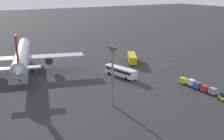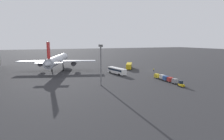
% 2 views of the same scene
% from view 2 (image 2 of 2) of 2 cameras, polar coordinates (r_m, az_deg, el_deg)
% --- Properties ---
extents(ground_plane, '(600.00, 600.00, 0.00)m').
position_cam_2_polar(ground_plane, '(99.07, 12.21, -0.18)').
color(ground_plane, '#2D2D30').
extents(airplane, '(47.15, 41.03, 15.75)m').
position_cam_2_polar(airplane, '(100.42, -17.32, 3.15)').
color(airplane, '#B2B7C1').
rests_on(airplane, ground).
extents(shuttle_bus_near, '(11.50, 8.41, 3.20)m').
position_cam_2_polar(shuttle_bus_near, '(103.40, 5.61, 1.47)').
color(shuttle_bus_near, gold).
rests_on(shuttle_bus_near, ground).
extents(shuttle_bus_far, '(12.78, 5.23, 3.11)m').
position_cam_2_polar(shuttle_bus_far, '(86.24, 1.54, -0.11)').
color(shuttle_bus_far, white).
rests_on(shuttle_bus_far, ground).
extents(baggage_tug, '(2.62, 2.07, 2.10)m').
position_cam_2_polar(baggage_tug, '(67.36, 21.62, -4.29)').
color(baggage_tug, gold).
rests_on(baggage_tug, ground).
extents(worker_person, '(0.38, 0.38, 1.74)m').
position_cam_2_polar(worker_person, '(96.60, 13.46, 0.06)').
color(worker_person, '#1E1E2D').
rests_on(worker_person, ground).
extents(cargo_cart_grey, '(2.04, 1.73, 2.06)m').
position_cam_2_polar(cargo_cart_grey, '(70.62, 19.84, -3.36)').
color(cargo_cart_grey, '#38383D').
rests_on(cargo_cart_grey, ground).
extents(cargo_cart_red, '(2.04, 1.73, 2.06)m').
position_cam_2_polar(cargo_cart_red, '(72.56, 18.39, -2.95)').
color(cargo_cart_red, '#38383D').
rests_on(cargo_cart_red, ground).
extents(cargo_cart_blue, '(2.04, 1.73, 2.06)m').
position_cam_2_polar(cargo_cart_blue, '(74.65, 17.12, -2.55)').
color(cargo_cart_blue, '#38383D').
rests_on(cargo_cart_blue, ground).
extents(cargo_cart_white, '(2.04, 1.73, 2.06)m').
position_cam_2_polar(cargo_cart_white, '(76.92, 16.05, -2.16)').
color(cargo_cart_white, '#38383D').
rests_on(cargo_cart_white, ground).
extents(cargo_cart_yellow, '(2.04, 1.73, 2.06)m').
position_cam_2_polar(cargo_cart_yellow, '(78.56, 14.39, -1.85)').
color(cargo_cart_yellow, '#38383D').
rests_on(cargo_cart_yellow, ground).
extents(light_pole, '(2.80, 0.70, 14.92)m').
position_cam_2_polar(light_pole, '(62.97, -3.68, 3.22)').
color(light_pole, slate).
rests_on(light_pole, ground).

